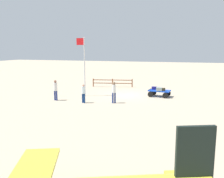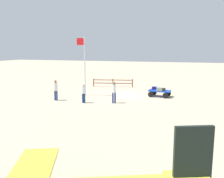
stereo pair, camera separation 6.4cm
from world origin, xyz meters
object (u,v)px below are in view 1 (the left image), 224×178
(suitcase_olive, at_px, (154,88))
(suitcase_dark, at_px, (163,89))
(suitcase_grey, at_px, (157,88))
(flagpole, at_px, (84,62))
(worker_lead, at_px, (83,92))
(luggage_cart, at_px, (159,92))
(worker_supervisor, at_px, (55,89))
(worker_trailing, at_px, (114,91))
(suitcase_navy, at_px, (159,89))

(suitcase_olive, relative_size, suitcase_dark, 1.04)
(suitcase_olive, bearing_deg, suitcase_dark, 146.49)
(suitcase_grey, relative_size, flagpole, 0.11)
(worker_lead, bearing_deg, flagpole, -67.26)
(suitcase_olive, distance_m, flagpole, 7.16)
(luggage_cart, distance_m, suitcase_dark, 0.51)
(luggage_cart, xyz_separation_m, worker_supervisor, (8.44, 4.42, 0.59))
(suitcase_olive, relative_size, worker_trailing, 0.30)
(suitcase_navy, relative_size, flagpole, 0.10)
(suitcase_dark, height_order, flagpole, flagpole)
(suitcase_grey, xyz_separation_m, worker_lead, (5.44, 5.01, 0.15))
(luggage_cart, relative_size, worker_trailing, 1.17)
(worker_trailing, bearing_deg, worker_lead, 16.31)
(suitcase_olive, xyz_separation_m, suitcase_dark, (-0.85, 0.56, 0.00))
(suitcase_grey, bearing_deg, worker_trailing, 54.99)
(suitcase_olive, bearing_deg, flagpole, 18.13)
(suitcase_dark, distance_m, worker_lead, 7.45)
(luggage_cart, relative_size, suitcase_olive, 3.89)
(luggage_cart, bearing_deg, suitcase_olive, -30.39)
(worker_trailing, bearing_deg, suitcase_navy, -133.29)
(luggage_cart, height_order, suitcase_navy, suitcase_navy)
(luggage_cart, distance_m, worker_trailing, 5.13)
(suitcase_dark, relative_size, flagpole, 0.09)
(luggage_cart, bearing_deg, suitcase_dark, 142.06)
(suitcase_navy, relative_size, worker_supervisor, 0.32)
(luggage_cart, distance_m, worker_lead, 7.35)
(suitcase_olive, xyz_separation_m, suitcase_navy, (-0.54, 0.71, 0.03))
(worker_lead, distance_m, worker_trailing, 2.54)
(suitcase_navy, distance_m, worker_trailing, 4.82)
(luggage_cart, bearing_deg, worker_trailing, 50.05)
(worker_supervisor, bearing_deg, suitcase_navy, -154.64)
(luggage_cart, height_order, worker_supervisor, worker_supervisor)
(suitcase_grey, xyz_separation_m, worker_trailing, (3.01, 4.30, 0.30))
(suitcase_olive, distance_m, suitcase_dark, 1.02)
(suitcase_dark, height_order, worker_lead, worker_lead)
(worker_lead, distance_m, worker_supervisor, 2.75)
(suitcase_navy, height_order, worker_lead, worker_lead)
(suitcase_grey, bearing_deg, luggage_cart, 124.24)
(suitcase_dark, height_order, worker_trailing, worker_trailing)
(suitcase_grey, height_order, worker_supervisor, worker_supervisor)
(suitcase_dark, bearing_deg, worker_supervisor, 25.38)
(suitcase_navy, xyz_separation_m, worker_trailing, (3.30, 3.50, 0.26))
(suitcase_grey, bearing_deg, worker_lead, 42.63)
(worker_lead, relative_size, flagpole, 0.28)
(worker_trailing, bearing_deg, suitcase_olive, -123.24)
(luggage_cart, bearing_deg, suitcase_grey, -55.76)
(suitcase_grey, distance_m, flagpole, 7.41)
(suitcase_grey, relative_size, worker_supervisor, 0.33)
(worker_lead, bearing_deg, worker_supervisor, -4.18)
(luggage_cart, height_order, flagpole, flagpole)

